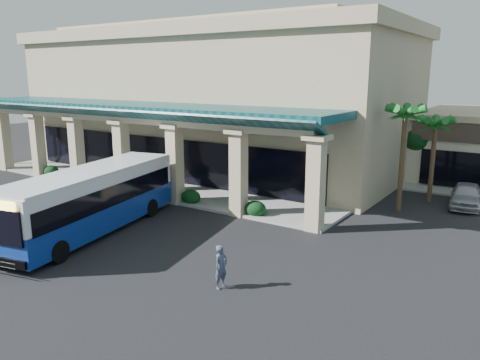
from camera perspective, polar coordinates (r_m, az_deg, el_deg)
The scene contains 10 objects.
ground at distance 22.70m, azimuth -10.78°, elevation -6.86°, with size 110.00×110.00×0.00m, color black.
main_building at distance 38.84m, azimuth -2.96°, elevation 10.01°, with size 30.80×14.80×11.35m, color tan, non-canonical shape.
arcade at distance 32.24m, azimuth -12.74°, elevation 4.10°, with size 30.00×6.20×5.70m, color #0A363C, non-canonical shape.
palm_0 at distance 27.28m, azimuth 19.21°, elevation 3.12°, with size 2.40×2.40×6.60m, color #185D1F, non-canonical shape.
palm_1 at distance 30.02m, azimuth 22.47°, elevation 2.91°, with size 2.40×2.40×5.80m, color #185D1F, non-canonical shape.
palm_2 at distance 43.66m, azimuth -26.39°, elevation 5.62°, with size 2.40×2.40×6.20m, color #185D1F, non-canonical shape.
broadleaf_tree at distance 35.34m, azimuth 20.89°, elevation 3.58°, with size 2.60×2.60×4.81m, color black, non-canonical shape.
transit_bus at distance 23.64m, azimuth -17.54°, elevation -2.50°, with size 2.59×11.15×3.11m, color navy, non-canonical shape.
pedestrian at distance 17.02m, azimuth -2.32°, elevation -10.55°, with size 0.59×0.39×1.62m, color #3E475E.
car_silver at distance 30.09m, azimuth 25.86°, elevation -1.67°, with size 1.65×4.10×1.40m, color #A5A5AE.
Camera 1 is at (15.17, -15.11, 7.54)m, focal length 35.00 mm.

